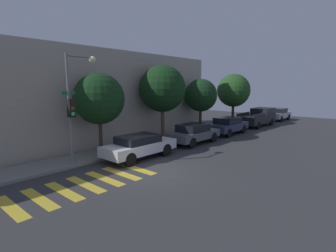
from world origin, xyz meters
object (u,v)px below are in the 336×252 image
(sedan_far_end, at_px, (228,125))
(sedan_near_corner, at_px, (139,146))
(traffic_light_pole, at_px, (75,96))
(tree_behind_truck, at_px, (234,91))
(pickup_truck, at_px, (258,117))
(sedan_middle, at_px, (194,133))
(tree_far_end, at_px, (201,95))
(tree_near_corner, at_px, (99,99))
(tree_midblock, at_px, (163,89))
(sedan_tail_of_row, at_px, (278,114))

(sedan_far_end, bearing_deg, sedan_near_corner, -180.00)
(traffic_light_pole, height_order, tree_behind_truck, traffic_light_pole)
(pickup_truck, height_order, tree_behind_truck, tree_behind_truck)
(sedan_near_corner, height_order, tree_behind_truck, tree_behind_truck)
(sedan_middle, xyz_separation_m, sedan_far_end, (4.97, 0.00, 0.02))
(tree_behind_truck, bearing_deg, pickup_truck, -63.82)
(sedan_middle, relative_size, tree_far_end, 0.89)
(pickup_truck, distance_m, tree_near_corner, 17.99)
(tree_midblock, bearing_deg, sedan_near_corner, -152.63)
(sedan_near_corner, bearing_deg, tree_midblock, 27.37)
(sedan_middle, distance_m, sedan_far_end, 4.97)
(tree_behind_truck, bearing_deg, sedan_near_corner, -171.49)
(tree_near_corner, bearing_deg, pickup_truck, -7.49)
(sedan_near_corner, xyz_separation_m, tree_near_corner, (-1.01, 2.32, 2.63))
(pickup_truck, bearing_deg, sedan_far_end, 180.00)
(tree_midblock, distance_m, tree_far_end, 5.02)
(sedan_far_end, height_order, tree_far_end, tree_far_end)
(traffic_light_pole, bearing_deg, pickup_truck, -3.68)
(pickup_truck, bearing_deg, tree_near_corner, 172.51)
(sedan_tail_of_row, relative_size, tree_far_end, 0.90)
(traffic_light_pole, bearing_deg, sedan_near_corner, -22.40)
(sedan_near_corner, relative_size, pickup_truck, 0.81)
(sedan_near_corner, distance_m, sedan_middle, 5.27)
(sedan_far_end, bearing_deg, traffic_light_pole, 174.55)
(traffic_light_pole, height_order, tree_near_corner, traffic_light_pole)
(pickup_truck, bearing_deg, tree_midblock, 169.20)
(sedan_middle, bearing_deg, traffic_light_pole, 171.35)
(pickup_truck, relative_size, tree_behind_truck, 1.03)
(sedan_far_end, relative_size, pickup_truck, 0.77)
(sedan_middle, height_order, tree_behind_truck, tree_behind_truck)
(sedan_tail_of_row, xyz_separation_m, tree_near_corner, (-23.60, 2.32, 2.59))
(sedan_tail_of_row, relative_size, tree_near_corner, 0.87)
(pickup_truck, bearing_deg, sedan_tail_of_row, -0.00)
(sedan_near_corner, xyz_separation_m, sedan_far_end, (10.25, 0.00, 0.04))
(sedan_tail_of_row, distance_m, tree_near_corner, 23.85)
(sedan_near_corner, bearing_deg, traffic_light_pole, 157.60)
(sedan_far_end, distance_m, tree_midblock, 6.96)
(traffic_light_pole, xyz_separation_m, sedan_far_end, (13.33, -1.27, -2.83))
(sedan_near_corner, height_order, tree_far_end, tree_far_end)
(sedan_tail_of_row, height_order, tree_near_corner, tree_near_corner)
(traffic_light_pole, relative_size, pickup_truck, 1.04)
(pickup_truck, relative_size, tree_near_corner, 1.14)
(traffic_light_pole, distance_m, tree_far_end, 12.60)
(sedan_middle, bearing_deg, tree_near_corner, 159.72)
(traffic_light_pole, relative_size, sedan_near_corner, 1.28)
(sedan_middle, bearing_deg, tree_midblock, 108.75)
(tree_midblock, bearing_deg, tree_behind_truck, 0.00)
(sedan_tail_of_row, height_order, tree_behind_truck, tree_behind_truck)
(traffic_light_pole, distance_m, sedan_middle, 8.92)
(traffic_light_pole, xyz_separation_m, sedan_near_corner, (3.08, -1.27, -2.87))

